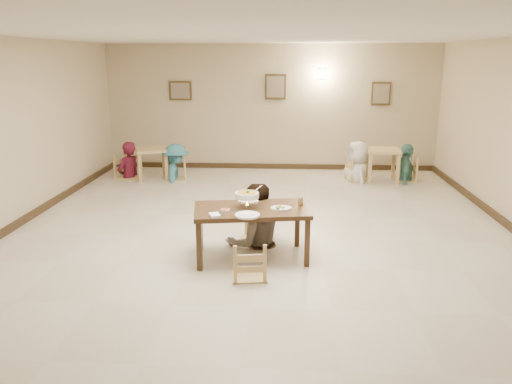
# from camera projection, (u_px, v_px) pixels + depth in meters

# --- Properties ---
(floor) EXTENTS (10.00, 10.00, 0.00)m
(floor) POSITION_uv_depth(u_px,v_px,m) (260.00, 238.00, 7.64)
(floor) COLOR beige
(floor) RESTS_ON ground
(ceiling) EXTENTS (10.00, 10.00, 0.00)m
(ceiling) POSITION_uv_depth(u_px,v_px,m) (261.00, 33.00, 6.86)
(ceiling) COLOR silver
(ceiling) RESTS_ON wall_back
(wall_back) EXTENTS (10.00, 0.00, 10.00)m
(wall_back) POSITION_uv_depth(u_px,v_px,m) (271.00, 108.00, 12.07)
(wall_back) COLOR tan
(wall_back) RESTS_ON floor
(wall_front) EXTENTS (10.00, 0.00, 10.00)m
(wall_front) POSITION_uv_depth(u_px,v_px,m) (208.00, 305.00, 2.43)
(wall_front) COLOR tan
(wall_front) RESTS_ON floor
(baseboard_back) EXTENTS (8.00, 0.06, 0.12)m
(baseboard_back) POSITION_uv_depth(u_px,v_px,m) (271.00, 166.00, 12.41)
(baseboard_back) COLOR #322314
(baseboard_back) RESTS_ON floor
(baseboard_left) EXTENTS (0.06, 10.00, 0.12)m
(baseboard_left) POSITION_uv_depth(u_px,v_px,m) (9.00, 229.00, 7.85)
(baseboard_left) COLOR #322314
(baseboard_left) RESTS_ON floor
(picture_a) EXTENTS (0.55, 0.04, 0.45)m
(picture_a) POSITION_uv_depth(u_px,v_px,m) (180.00, 91.00, 12.05)
(picture_a) COLOR #3E2E17
(picture_a) RESTS_ON wall_back
(picture_b) EXTENTS (0.50, 0.04, 0.60)m
(picture_b) POSITION_uv_depth(u_px,v_px,m) (275.00, 87.00, 11.89)
(picture_b) COLOR #3E2E17
(picture_b) RESTS_ON wall_back
(picture_c) EXTENTS (0.45, 0.04, 0.55)m
(picture_c) POSITION_uv_depth(u_px,v_px,m) (381.00, 94.00, 11.78)
(picture_c) COLOR #3E2E17
(picture_c) RESTS_ON wall_back
(wall_sconce) EXTENTS (0.16, 0.05, 0.22)m
(wall_sconce) POSITION_uv_depth(u_px,v_px,m) (322.00, 74.00, 11.75)
(wall_sconce) COLOR #FFD88C
(wall_sconce) RESTS_ON wall_back
(main_table) EXTENTS (1.64, 1.08, 0.71)m
(main_table) POSITION_uv_depth(u_px,v_px,m) (251.00, 214.00, 6.72)
(main_table) COLOR #3E2816
(main_table) RESTS_ON floor
(chair_far) EXTENTS (0.46, 0.46, 0.97)m
(chair_far) POSITION_uv_depth(u_px,v_px,m) (254.00, 210.00, 7.38)
(chair_far) COLOR tan
(chair_far) RESTS_ON floor
(chair_near) EXTENTS (0.44, 0.44, 0.93)m
(chair_near) POSITION_uv_depth(u_px,v_px,m) (249.00, 242.00, 6.16)
(chair_near) COLOR tan
(chair_near) RESTS_ON floor
(main_diner) EXTENTS (1.08, 0.98, 1.83)m
(main_diner) POSITION_uv_depth(u_px,v_px,m) (255.00, 183.00, 7.19)
(main_diner) COLOR gray
(main_diner) RESTS_ON floor
(curry_warmer) EXTENTS (0.36, 0.32, 0.29)m
(curry_warmer) POSITION_uv_depth(u_px,v_px,m) (247.00, 195.00, 6.69)
(curry_warmer) COLOR silver
(curry_warmer) RESTS_ON main_table
(rice_plate_far) EXTENTS (0.29, 0.29, 0.07)m
(rice_plate_far) POSITION_uv_depth(u_px,v_px,m) (248.00, 201.00, 6.97)
(rice_plate_far) COLOR white
(rice_plate_far) RESTS_ON main_table
(rice_plate_near) EXTENTS (0.32, 0.32, 0.07)m
(rice_plate_near) POSITION_uv_depth(u_px,v_px,m) (247.00, 215.00, 6.36)
(rice_plate_near) COLOR white
(rice_plate_near) RESTS_ON main_table
(fried_plate) EXTENTS (0.28, 0.28, 0.06)m
(fried_plate) POSITION_uv_depth(u_px,v_px,m) (281.00, 208.00, 6.65)
(fried_plate) COLOR white
(fried_plate) RESTS_ON main_table
(chili_dish) EXTENTS (0.12, 0.12, 0.02)m
(chili_dish) POSITION_uv_depth(u_px,v_px,m) (225.00, 210.00, 6.59)
(chili_dish) COLOR white
(chili_dish) RESTS_ON main_table
(napkin_cutlery) EXTENTS (0.21, 0.27, 0.03)m
(napkin_cutlery) POSITION_uv_depth(u_px,v_px,m) (215.00, 215.00, 6.35)
(napkin_cutlery) COLOR white
(napkin_cutlery) RESTS_ON main_table
(drink_glass) EXTENTS (0.07, 0.07, 0.13)m
(drink_glass) POSITION_uv_depth(u_px,v_px,m) (300.00, 201.00, 6.80)
(drink_glass) COLOR white
(drink_glass) RESTS_ON main_table
(bg_table_left) EXTENTS (0.89, 0.89, 0.70)m
(bg_table_left) POSITION_uv_depth(u_px,v_px,m) (152.00, 154.00, 11.27)
(bg_table_left) COLOR tan
(bg_table_left) RESTS_ON floor
(bg_table_right) EXTENTS (0.75, 0.75, 0.72)m
(bg_table_right) POSITION_uv_depth(u_px,v_px,m) (383.00, 155.00, 11.05)
(bg_table_right) COLOR tan
(bg_table_right) RESTS_ON floor
(bg_chair_ll) EXTENTS (0.49, 0.49, 1.05)m
(bg_chair_ll) POSITION_uv_depth(u_px,v_px,m) (128.00, 156.00, 11.29)
(bg_chair_ll) COLOR tan
(bg_chair_ll) RESTS_ON floor
(bg_chair_lr) EXTENTS (0.43, 0.43, 0.91)m
(bg_chair_lr) POSITION_uv_depth(u_px,v_px,m) (176.00, 160.00, 11.19)
(bg_chair_lr) COLOR tan
(bg_chair_lr) RESTS_ON floor
(bg_chair_rl) EXTENTS (0.43, 0.43, 0.91)m
(bg_chair_rl) POSITION_uv_depth(u_px,v_px,m) (358.00, 161.00, 11.11)
(bg_chair_rl) COLOR tan
(bg_chair_rl) RESTS_ON floor
(bg_chair_rr) EXTENTS (0.48, 0.48, 1.02)m
(bg_chair_rr) POSITION_uv_depth(u_px,v_px,m) (406.00, 158.00, 11.09)
(bg_chair_rr) COLOR tan
(bg_chair_rr) RESTS_ON floor
(bg_diner_a) EXTENTS (0.65, 0.73, 1.69)m
(bg_diner_a) POSITION_uv_depth(u_px,v_px,m) (127.00, 142.00, 11.21)
(bg_diner_a) COLOR #511123
(bg_diner_a) RESTS_ON floor
(bg_diner_b) EXTENTS (0.79, 1.15, 1.63)m
(bg_diner_b) POSITION_uv_depth(u_px,v_px,m) (175.00, 144.00, 11.10)
(bg_diner_b) COLOR teal
(bg_diner_b) RESTS_ON floor
(bg_diner_c) EXTENTS (0.73, 0.96, 1.77)m
(bg_diner_c) POSITION_uv_depth(u_px,v_px,m) (359.00, 141.00, 11.00)
(bg_diner_c) COLOR silver
(bg_diner_c) RESTS_ON floor
(bg_diner_d) EXTENTS (0.60, 1.04, 1.66)m
(bg_diner_d) POSITION_uv_depth(u_px,v_px,m) (408.00, 144.00, 11.01)
(bg_diner_d) COLOR #4D8E80
(bg_diner_d) RESTS_ON floor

